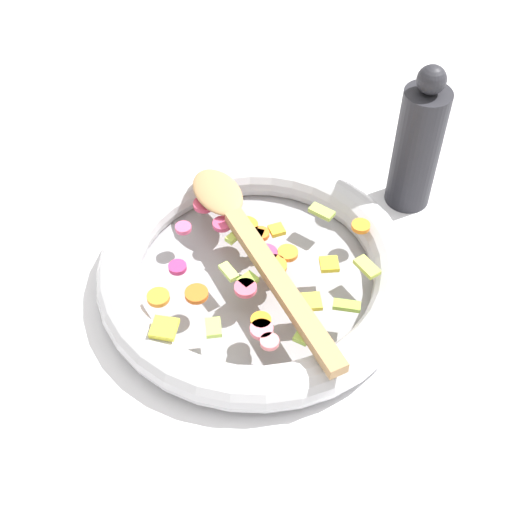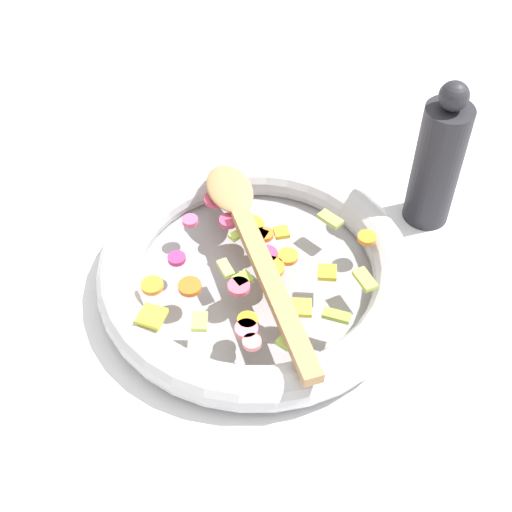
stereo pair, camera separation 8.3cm
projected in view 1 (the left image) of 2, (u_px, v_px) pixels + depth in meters
ground_plane at (256, 283)px, 0.87m from camera, size 4.00×4.00×0.00m
skillet at (256, 272)px, 0.86m from camera, size 0.38×0.38×0.05m
chopped_vegetables at (253, 262)px, 0.83m from camera, size 0.28×0.27×0.01m
wooden_spoon at (249, 238)px, 0.84m from camera, size 0.33×0.17×0.01m
pepper_mill at (418, 145)px, 0.90m from camera, size 0.06×0.06×0.21m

